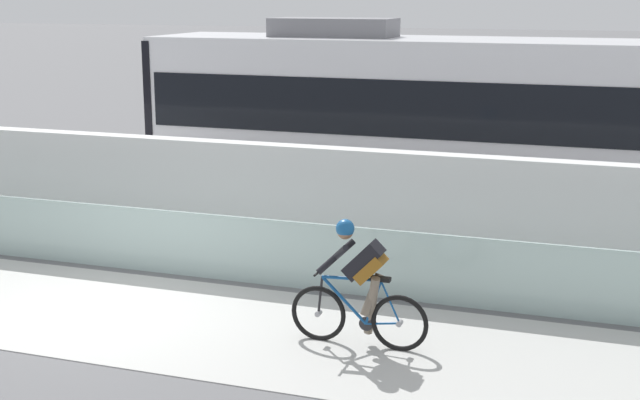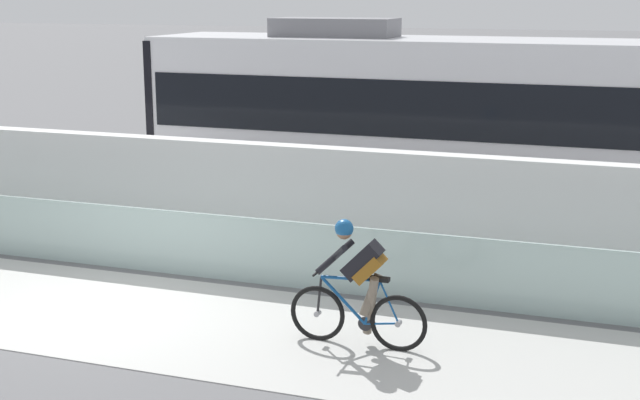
# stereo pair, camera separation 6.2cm
# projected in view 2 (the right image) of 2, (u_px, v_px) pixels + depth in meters

# --- Properties ---
(ground_plane) EXTENTS (200.00, 200.00, 0.00)m
(ground_plane) POSITION_uv_depth(u_px,v_px,m) (103.00, 311.00, 12.40)
(ground_plane) COLOR slate
(bike_path_deck) EXTENTS (32.00, 3.20, 0.01)m
(bike_path_deck) POSITION_uv_depth(u_px,v_px,m) (103.00, 311.00, 12.40)
(bike_path_deck) COLOR beige
(bike_path_deck) RESTS_ON ground
(glass_parapet) EXTENTS (32.00, 0.05, 1.02)m
(glass_parapet) POSITION_uv_depth(u_px,v_px,m) (167.00, 242.00, 13.99)
(glass_parapet) COLOR #ADC6C1
(glass_parapet) RESTS_ON ground
(concrete_barrier_wall) EXTENTS (32.00, 0.36, 1.83)m
(concrete_barrier_wall) POSITION_uv_depth(u_px,v_px,m) (217.00, 193.00, 15.55)
(concrete_barrier_wall) COLOR white
(concrete_barrier_wall) RESTS_ON ground
(tram_rail_near) EXTENTS (32.00, 0.08, 0.01)m
(tram_rail_near) POSITION_uv_depth(u_px,v_px,m) (273.00, 212.00, 18.03)
(tram_rail_near) COLOR #595654
(tram_rail_near) RESTS_ON ground
(tram_rail_far) EXTENTS (32.00, 0.08, 0.01)m
(tram_rail_far) POSITION_uv_depth(u_px,v_px,m) (298.00, 197.00, 19.35)
(tram_rail_far) COLOR #595654
(tram_rail_far) RESTS_ON ground
(tram) EXTENTS (11.06, 2.54, 3.81)m
(tram) POSITION_uv_depth(u_px,v_px,m) (431.00, 120.00, 17.28)
(tram) COLOR silver
(tram) RESTS_ON ground
(cyclist_on_bike) EXTENTS (1.77, 0.58, 1.61)m
(cyclist_on_bike) POSITION_uv_depth(u_px,v_px,m) (358.00, 286.00, 11.02)
(cyclist_on_bike) COLOR black
(cyclist_on_bike) RESTS_ON ground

